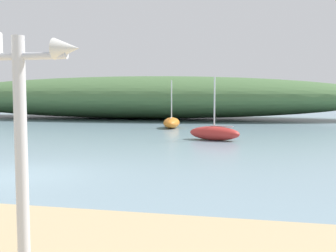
{
  "coord_description": "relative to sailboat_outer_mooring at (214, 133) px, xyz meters",
  "views": [
    {
      "loc": [
        6.6,
        -10.27,
        2.34
      ],
      "look_at": [
        3.96,
        2.4,
        1.35
      ],
      "focal_mm": 41.4,
      "sensor_mm": 36.0,
      "label": 1
    }
  ],
  "objects": [
    {
      "name": "distant_hill",
      "position": [
        -10.45,
        19.88,
        1.86
      ],
      "size": [
        50.42,
        14.61,
        4.5
      ],
      "primitive_type": "ellipsoid",
      "color": "#476B3D",
      "rests_on": "ground"
    },
    {
      "name": "sailboat_far_left",
      "position": [
        -3.81,
        7.44,
        0.02
      ],
      "size": [
        1.52,
        3.28,
        3.53
      ],
      "color": "orange",
      "rests_on": "ground"
    },
    {
      "name": "sailboat_outer_mooring",
      "position": [
        0.0,
        0.0,
        0.0
      ],
      "size": [
        3.04,
        1.94,
        3.38
      ],
      "color": "#B72D28",
      "rests_on": "ground"
    },
    {
      "name": "ground_plane",
      "position": [
        -4.83,
        -10.43,
        -0.39
      ],
      "size": [
        120.0,
        120.0,
        0.0
      ],
      "primitive_type": "plane",
      "color": "#7A99A8"
    }
  ]
}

